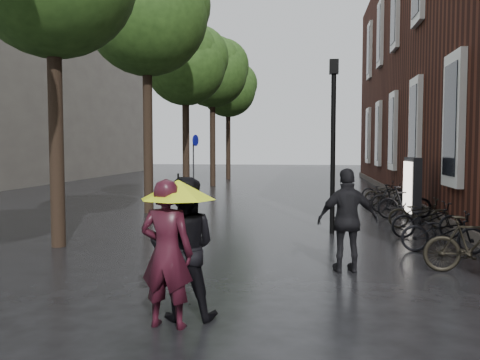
% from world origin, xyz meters
% --- Properties ---
extents(street_trees, '(4.33, 34.03, 8.91)m').
position_xyz_m(street_trees, '(-3.99, 15.91, 6.34)').
color(street_trees, black).
rests_on(street_trees, ground).
extents(person_burgundy, '(0.73, 0.51, 1.89)m').
position_xyz_m(person_burgundy, '(-0.19, 2.30, 0.94)').
color(person_burgundy, black).
rests_on(person_burgundy, ground).
extents(person_black, '(0.98, 0.79, 1.89)m').
position_xyz_m(person_black, '(-0.07, 2.65, 0.95)').
color(person_black, black).
rests_on(person_black, ground).
extents(lime_umbrella, '(0.98, 0.98, 1.46)m').
position_xyz_m(lime_umbrella, '(-0.08, 2.45, 1.74)').
color(lime_umbrella, black).
rests_on(lime_umbrella, ground).
extents(pedestrian_walking, '(1.18, 0.68, 1.90)m').
position_xyz_m(pedestrian_walking, '(2.28, 5.51, 0.95)').
color(pedestrian_walking, black).
rests_on(pedestrian_walking, ground).
extents(parked_bicycles, '(1.94, 12.78, 1.04)m').
position_xyz_m(parked_bicycles, '(4.54, 11.58, 0.47)').
color(parked_bicycles, black).
rests_on(parked_bicycles, ground).
extents(ad_lightbox, '(0.30, 1.29, 1.95)m').
position_xyz_m(ad_lightbox, '(4.79, 12.63, 0.98)').
color(ad_lightbox, black).
rests_on(ad_lightbox, ground).
extents(lamp_post, '(0.23, 0.23, 4.53)m').
position_xyz_m(lamp_post, '(2.19, 9.63, 2.75)').
color(lamp_post, black).
rests_on(lamp_post, ground).
extents(cycle_sign, '(0.15, 0.51, 2.82)m').
position_xyz_m(cycle_sign, '(-3.53, 18.44, 1.86)').
color(cycle_sign, '#262628').
rests_on(cycle_sign, ground).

